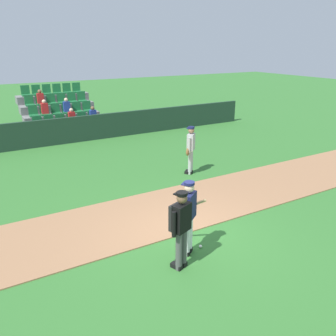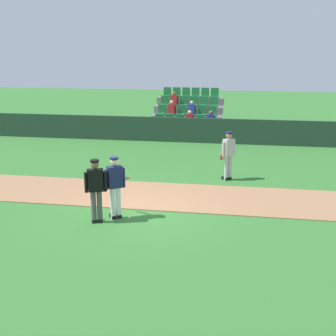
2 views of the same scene
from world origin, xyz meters
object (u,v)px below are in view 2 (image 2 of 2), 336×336
(umpire_home_plate, at_px, (96,187))
(baseball, at_px, (130,217))
(runner_grey_jersey, at_px, (228,154))
(batter_navy_jersey, at_px, (115,185))

(umpire_home_plate, relative_size, baseball, 23.78)
(runner_grey_jersey, xyz_separation_m, baseball, (-2.52, -4.27, -0.93))
(runner_grey_jersey, bearing_deg, batter_navy_jersey, -123.99)
(batter_navy_jersey, height_order, baseball, batter_navy_jersey)
(runner_grey_jersey, distance_m, baseball, 5.05)
(batter_navy_jersey, bearing_deg, umpire_home_plate, -139.48)
(batter_navy_jersey, distance_m, baseball, 1.00)
(runner_grey_jersey, bearing_deg, baseball, -120.55)
(baseball, bearing_deg, batter_navy_jersey, -175.83)
(batter_navy_jersey, xyz_separation_m, runner_grey_jersey, (2.90, 4.30, -0.01))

